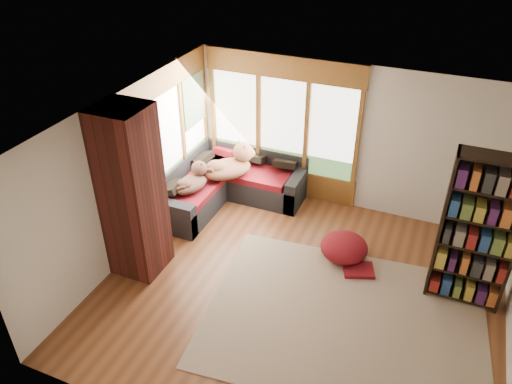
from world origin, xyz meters
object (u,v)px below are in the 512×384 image
Objects in this scene: brick_chimney at (132,193)px; dog_tan at (231,163)px; pouf at (344,247)px; dog_brindle at (193,179)px; area_rug at (344,319)px; bookshelf at (478,233)px; sectional_sofa at (226,189)px.

brick_chimney is 2.47× the size of dog_tan.
dog_brindle reaches higher than pouf.
pouf is 0.70× the size of dog_tan.
area_rug is 5.02× the size of pouf.
sectional_sofa is at bearing 167.48° from bookshelf.
pouf is at bearing 173.00° from bookshelf.
dog_tan is at bearing 166.04° from bookshelf.
bookshelf is at bearing -82.69° from dog_brindle.
sectional_sofa is 4.27m from bookshelf.
dog_tan is at bearing 161.01° from pouf.
sectional_sofa is at bearing 163.53° from pouf.
brick_chimney reaches higher than dog_brindle.
dog_tan is 1.37× the size of dog_brindle.
bookshelf is 1.98m from pouf.
brick_chimney reaches higher than sectional_sofa.
bookshelf reaches higher than sectional_sofa.
sectional_sofa is 0.60× the size of area_rug.
sectional_sofa reaches higher than pouf.
brick_chimney is 1.61m from dog_brindle.
dog_tan is (-4.03, 1.00, -0.33)m from bookshelf.
dog_brindle is (-2.70, 0.14, 0.52)m from pouf.
pouf is at bearing -81.15° from dog_brindle.
bookshelf is (4.54, 1.14, -0.17)m from brick_chimney.
pouf is (2.35, -0.69, -0.09)m from sectional_sofa.
brick_chimney reaches higher than bookshelf.
bookshelf is 4.48m from dog_brindle.
area_rug is at bearing -143.25° from bookshelf.
sectional_sofa is 2.87× the size of dog_brindle.
dog_tan is (0.06, 0.09, 0.49)m from sectional_sofa.
sectional_sofa is 0.51m from dog_tan.
area_rug is at bearing -74.98° from pouf.
dog_brindle is at bearing -125.94° from sectional_sofa.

